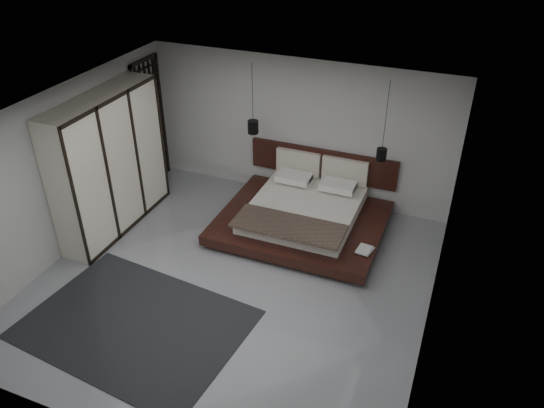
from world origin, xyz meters
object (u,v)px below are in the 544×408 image
at_px(bed, 304,213).
at_px(wardrobe, 109,164).
at_px(lattice_screen, 151,123).
at_px(rug, 135,324).
at_px(pendant_right, 381,154).
at_px(pendant_left, 253,127).

relative_size(bed, wardrobe, 1.14).
xyz_separation_m(lattice_screen, rug, (2.04, -3.86, -1.29)).
distance_m(lattice_screen, rug, 4.55).
bearing_deg(lattice_screen, pendant_right, -0.92).
bearing_deg(pendant_right, rug, -124.92).
bearing_deg(pendant_left, rug, -93.72).
distance_m(lattice_screen, pendant_left, 2.31).
xyz_separation_m(pendant_left, pendant_right, (2.39, 0.00, -0.12)).
bearing_deg(bed, pendant_right, 21.52).
xyz_separation_m(lattice_screen, pendant_right, (4.68, -0.08, 0.19)).
bearing_deg(lattice_screen, wardrobe, -81.71).
height_order(pendant_right, wardrobe, pendant_right).
xyz_separation_m(bed, pendant_left, (-1.20, 0.47, 1.31)).
distance_m(pendant_right, rug, 4.84).
bearing_deg(bed, lattice_screen, 171.07).
distance_m(pendant_left, rug, 4.12).
relative_size(pendant_right, rug, 0.46).
bearing_deg(pendant_left, bed, -21.52).
xyz_separation_m(wardrobe, rug, (1.79, -2.13, -1.24)).
height_order(bed, pendant_right, pendant_right).
height_order(lattice_screen, rug, lattice_screen).
bearing_deg(bed, wardrobe, -159.95).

